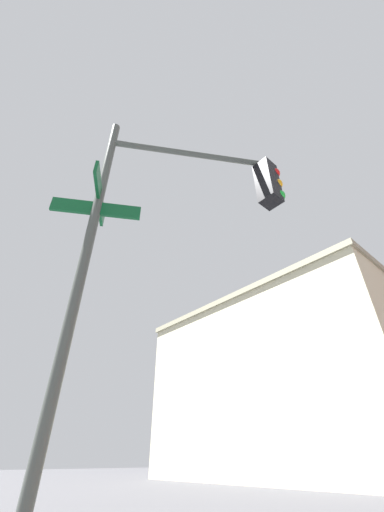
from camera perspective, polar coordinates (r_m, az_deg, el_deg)
The scene contains 2 objects.
traffic_signal_near at distance 4.09m, azimuth -1.55°, elevation 8.04°, with size 1.87×2.77×5.59m.
building_stucco at distance 29.31m, azimuth 22.58°, elevation -22.80°, with size 18.61×20.34×11.43m.
Camera 1 is at (-3.58, -7.56, 1.18)m, focal length 21.23 mm.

